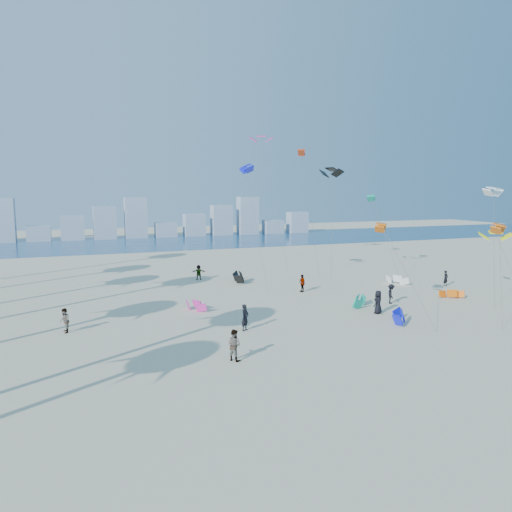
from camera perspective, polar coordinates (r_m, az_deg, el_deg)
name	(u,v)px	position (r m, az deg, el deg)	size (l,w,h in m)	color
ground	(312,383)	(26.25, 6.56, -14.61)	(220.00, 220.00, 0.00)	beige
ocean	(136,243)	(94.69, -13.92, 1.49)	(220.00, 220.00, 0.00)	navy
kitesurfer_near	(245,317)	(34.92, -1.29, -7.21)	(0.69, 0.45, 1.90)	black
kitesurfer_mid	(234,345)	(29.06, -2.60, -10.36)	(0.91, 0.71, 1.87)	gray
kitesurfers_far	(285,290)	(44.64, 3.42, -4.01)	(37.74, 20.83, 1.89)	black
grounded_kites	(328,292)	(46.16, 8.42, -4.23)	(25.30, 23.26, 1.03)	#ED34AE
flying_kites	(360,180)	(51.56, 12.10, 8.66)	(22.66, 34.39, 17.26)	orange
distant_skyline	(123,223)	(104.21, -15.31, 3.70)	(85.00, 3.00, 8.40)	#9EADBF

